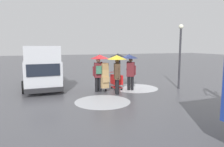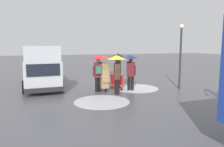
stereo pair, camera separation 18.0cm
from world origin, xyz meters
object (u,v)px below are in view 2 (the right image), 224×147
Objects in this scene: pedestrian_black_side at (118,62)px; street_lamp at (181,50)px; hand_dolly_boxes at (104,77)px; cargo_van_parked_right at (42,69)px; pedestrian_white_side at (117,65)px; pedestrian_far_side at (130,63)px; shopping_cart_vendor at (117,80)px; pedestrian_pink_side at (99,64)px.

pedestrian_black_side is 3.86m from street_lamp.
cargo_van_parked_right is at bearing -35.03° from hand_dolly_boxes.
pedestrian_white_side is 1.00× the size of pedestrian_far_side.
shopping_cart_vendor is 1.41m from pedestrian_black_side.
pedestrian_far_side is 0.56× the size of street_lamp.
pedestrian_pink_side is at bearing -6.88° from pedestrian_far_side.
pedestrian_white_side is at bearing 69.33° from shopping_cart_vendor.
shopping_cart_vendor is 0.49× the size of pedestrian_black_side.
street_lamp is (-4.52, 0.83, 1.51)m from hand_dolly_boxes.
pedestrian_black_side is 1.36m from pedestrian_far_side.
street_lamp is at bearing 169.55° from pedestrian_pink_side.
hand_dolly_boxes is 0.76× the size of pedestrian_far_side.
pedestrian_white_side is 4.12m from street_lamp.
cargo_van_parked_right is at bearing -21.92° from street_lamp.
street_lamp is at bearing 147.90° from pedestrian_black_side.
hand_dolly_boxes is 4.83m from street_lamp.
pedestrian_black_side reaches higher than shopping_cart_vendor.
shopping_cart_vendor is 4.21m from street_lamp.
pedestrian_far_side is (-1.06, -0.64, 0.00)m from pedestrian_white_side.
pedestrian_white_side reaches higher than shopping_cart_vendor.
hand_dolly_boxes is 1.70m from pedestrian_far_side.
street_lamp reaches higher than pedestrian_far_side.
pedestrian_pink_side is 1.81m from pedestrian_far_side.
pedestrian_far_side is 3.16m from street_lamp.
pedestrian_pink_side is 0.56× the size of street_lamp.
hand_dolly_boxes is 1.18m from pedestrian_white_side.
pedestrian_far_side is at bearing 173.12° from pedestrian_pink_side.
pedestrian_white_side is at bearing 31.25° from pedestrian_far_side.
cargo_van_parked_right is 2.51× the size of pedestrian_white_side.
pedestrian_black_side is 1.00× the size of pedestrian_white_side.
cargo_van_parked_right is 3.82m from pedestrian_pink_side.
pedestrian_white_side is (-3.79, 3.13, 0.41)m from cargo_van_parked_right.
pedestrian_white_side is 1.24m from pedestrian_far_side.
street_lamp reaches higher than shopping_cart_vendor.
pedestrian_black_side is at bearing -113.14° from pedestrian_white_side.
pedestrian_far_side is (-0.21, 1.34, 0.00)m from pedestrian_black_side.
pedestrian_far_side is (-1.80, 0.22, 0.01)m from pedestrian_pink_side.
pedestrian_far_side reaches higher than hand_dolly_boxes.
pedestrian_pink_side is at bearing 143.33° from cargo_van_parked_right.
hand_dolly_boxes is 0.76m from pedestrian_pink_side.
pedestrian_pink_side is at bearing -49.19° from pedestrian_white_side.
pedestrian_black_side is at bearing -144.71° from pedestrian_pink_side.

